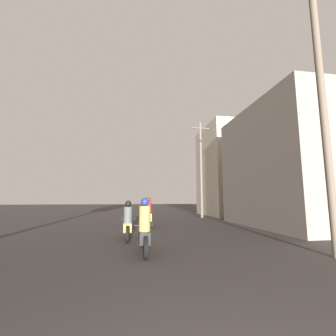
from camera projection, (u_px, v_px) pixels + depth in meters
name	position (u px, v px, depth m)	size (l,w,h in m)	color
motorcycle_black	(144.00, 231.00, 6.42)	(0.60, 1.92, 1.55)	black
motorcycle_orange	(128.00, 223.00, 8.53)	(0.60, 1.92, 1.45)	black
motorcycle_yellow	(148.00, 215.00, 12.37)	(0.60, 2.02, 1.60)	black
building_right_near	(293.00, 166.00, 12.72)	(5.24, 7.57, 6.66)	gray
building_right_far	(230.00, 171.00, 21.12)	(4.84, 6.10, 8.21)	beige
utility_pole_near	(322.00, 99.00, 6.37)	(1.60, 0.20, 8.31)	#6B5B4C
utility_pole_far	(201.00, 167.00, 18.46)	(1.60, 0.20, 7.90)	#6B5B4C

